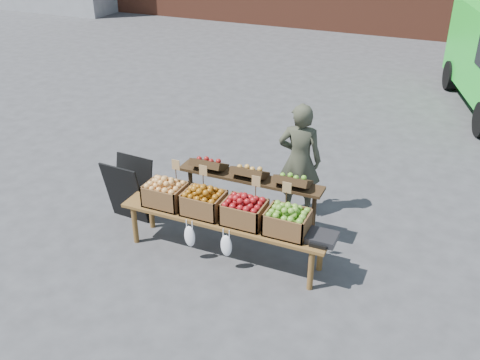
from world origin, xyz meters
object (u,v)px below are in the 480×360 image
at_px(display_bench, 224,237).
at_px(crate_green_apples, 287,222).
at_px(crate_red_apples, 244,212).
at_px(weighing_scale, 322,238).
at_px(crate_russet_pears, 204,203).
at_px(vendor, 300,160).
at_px(back_table, 249,195).
at_px(chalkboard_sign, 129,190).
at_px(crate_golden_apples, 165,194).

bearing_deg(display_bench, crate_green_apples, 0.00).
bearing_deg(crate_red_apples, weighing_scale, 0.00).
height_order(crate_red_apples, crate_green_apples, same).
bearing_deg(crate_russet_pears, crate_green_apples, 0.00).
relative_size(vendor, back_table, 0.79).
distance_m(crate_russet_pears, crate_green_apples, 1.10).
bearing_deg(chalkboard_sign, crate_green_apples, -3.30).
bearing_deg(crate_golden_apples, display_bench, 0.00).
bearing_deg(weighing_scale, crate_russet_pears, 180.00).
distance_m(back_table, crate_russet_pears, 0.81).
height_order(back_table, crate_golden_apples, back_table).
bearing_deg(crate_red_apples, back_table, 107.86).
bearing_deg(back_table, crate_russet_pears, -113.83).
relative_size(vendor, crate_golden_apples, 3.33).
bearing_deg(back_table, display_bench, -93.42).
xyz_separation_m(vendor, crate_russet_pears, (-0.79, -1.40, -0.12)).
distance_m(back_table, display_bench, 0.76).
relative_size(vendor, weighing_scale, 4.90).
xyz_separation_m(crate_russet_pears, crate_green_apples, (1.10, 0.00, 0.00)).
distance_m(crate_golden_apples, crate_red_apples, 1.10).
xyz_separation_m(back_table, crate_red_apples, (0.23, -0.72, 0.19)).
distance_m(vendor, weighing_scale, 1.59).
bearing_deg(vendor, crate_red_apples, 70.46).
xyz_separation_m(display_bench, crate_golden_apples, (-0.82, 0.00, 0.42)).
bearing_deg(crate_red_apples, crate_golden_apples, 180.00).
bearing_deg(weighing_scale, crate_red_apples, 180.00).
distance_m(chalkboard_sign, back_table, 1.71).
height_order(vendor, chalkboard_sign, vendor).
xyz_separation_m(vendor, weighing_scale, (0.74, -1.40, -0.22)).
bearing_deg(chalkboard_sign, display_bench, -6.71).
distance_m(display_bench, crate_green_apples, 0.93).
relative_size(display_bench, crate_golden_apples, 5.40).
distance_m(crate_golden_apples, crate_russet_pears, 0.55).
height_order(crate_golden_apples, weighing_scale, crate_golden_apples).
distance_m(crate_russet_pears, crate_red_apples, 0.55).
bearing_deg(display_bench, crate_russet_pears, 180.00).
distance_m(crate_red_apples, crate_green_apples, 0.55).
xyz_separation_m(vendor, display_bench, (-0.51, -1.40, -0.55)).
bearing_deg(display_bench, crate_red_apples, 0.00).
height_order(vendor, weighing_scale, vendor).
height_order(crate_golden_apples, crate_russet_pears, same).
relative_size(crate_red_apples, weighing_scale, 1.47).
xyz_separation_m(crate_green_apples, weighing_scale, (0.43, 0.00, -0.10)).
xyz_separation_m(back_table, display_bench, (-0.04, -0.72, -0.24)).
relative_size(back_table, crate_russet_pears, 4.20).
distance_m(crate_green_apples, weighing_scale, 0.44).
distance_m(vendor, crate_russet_pears, 1.61).
relative_size(chalkboard_sign, crate_green_apples, 1.82).
height_order(chalkboard_sign, crate_russet_pears, chalkboard_sign).
relative_size(crate_golden_apples, weighing_scale, 1.47).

